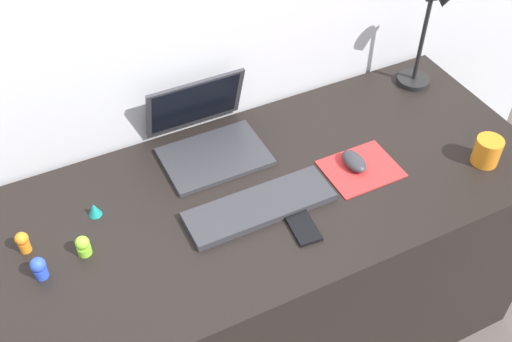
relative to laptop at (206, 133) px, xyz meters
name	(u,v)px	position (x,y,z in m)	size (l,w,h in m)	color
ground_plane	(263,332)	(0.07, -0.24, -0.79)	(6.00, 6.00, 0.00)	#59514C
back_wall	(211,131)	(0.07, 0.14, -0.13)	(2.84, 0.05, 1.33)	silver
desk	(264,271)	(0.07, -0.24, -0.42)	(1.64, 0.69, 0.74)	black
laptop	(206,133)	(0.00, 0.00, 0.00)	(0.30, 0.28, 0.21)	#333338
keyboard	(260,206)	(0.03, -0.30, -0.04)	(0.41, 0.13, 0.02)	#333338
mousepad	(361,169)	(0.36, -0.29, -0.05)	(0.21, 0.17, 0.00)	red
mouse	(354,161)	(0.35, -0.27, -0.03)	(0.06, 0.10, 0.03)	#333338
cell_phone	(302,225)	(0.10, -0.40, -0.05)	(0.06, 0.13, 0.01)	black
desk_lamp	(427,42)	(0.75, -0.04, 0.12)	(0.11, 0.14, 0.36)	black
coffee_mug	(487,151)	(0.70, -0.42, -0.01)	(0.08, 0.08, 0.08)	orange
toy_figurine_lime	(83,246)	(-0.43, -0.24, -0.02)	(0.04, 0.04, 0.06)	#8CDB33
toy_figurine_orange	(23,242)	(-0.57, -0.16, -0.02)	(0.03, 0.03, 0.06)	orange
toy_figurine_blue	(39,268)	(-0.55, -0.26, -0.02)	(0.04, 0.04, 0.06)	blue
toy_figurine_teal	(94,209)	(-0.38, -0.12, -0.03)	(0.04, 0.04, 0.04)	teal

